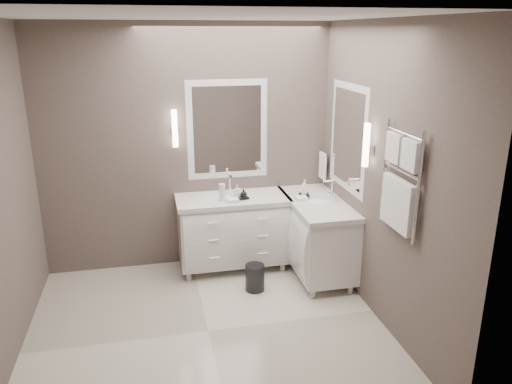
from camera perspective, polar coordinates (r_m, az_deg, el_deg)
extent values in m
cube|color=beige|center=(4.72, -5.48, -15.57)|extent=(3.20, 3.00, 0.01)
cube|color=white|center=(3.94, -6.70, 19.46)|extent=(3.20, 3.00, 0.01)
cube|color=#544843|center=(5.58, -7.86, 4.88)|extent=(3.20, 0.01, 2.70)
cube|color=#544843|center=(2.74, -2.28, -8.97)|extent=(3.20, 0.01, 2.70)
cube|color=#544843|center=(4.58, 14.32, 1.63)|extent=(0.01, 3.00, 2.70)
cube|color=white|center=(5.64, -2.65, -4.43)|extent=(1.20, 0.55, 0.70)
cube|color=silver|center=(5.51, -2.71, -0.82)|extent=(1.24, 0.59, 0.05)
ellipsoid|color=white|center=(5.51, -2.70, -0.97)|extent=(0.36, 0.28, 0.12)
cylinder|color=white|center=(5.61, -3.01, 0.99)|extent=(0.02, 0.02, 0.22)
cube|color=white|center=(5.55, 6.90, -4.91)|extent=(0.55, 1.20, 0.70)
cube|color=silver|center=(5.42, 7.05, -1.25)|extent=(0.59, 1.24, 0.05)
ellipsoid|color=white|center=(5.42, 7.04, -1.40)|extent=(0.36, 0.28, 0.12)
cylinder|color=white|center=(5.43, 8.69, 0.22)|extent=(0.02, 0.02, 0.22)
cube|color=white|center=(5.57, -3.29, 7.11)|extent=(0.90, 0.02, 1.10)
cube|color=white|center=(5.57, -3.29, 7.11)|extent=(0.77, 0.02, 0.96)
cube|color=white|center=(5.23, 10.44, 6.14)|extent=(0.02, 0.90, 1.10)
cube|color=white|center=(5.23, 10.44, 6.14)|extent=(0.02, 0.90, 0.96)
cube|color=white|center=(5.45, -9.24, 6.66)|extent=(0.05, 0.05, 0.10)
cylinder|color=white|center=(5.44, -9.27, 7.18)|extent=(0.06, 0.06, 0.40)
cube|color=white|center=(4.69, 12.44, 4.66)|extent=(0.05, 0.05, 0.10)
cylinder|color=white|center=(4.68, 12.49, 5.26)|extent=(0.06, 0.06, 0.40)
cylinder|color=white|center=(5.79, 7.76, 4.35)|extent=(0.02, 0.22, 0.02)
cube|color=white|center=(5.82, 7.61, 3.00)|extent=(0.03, 0.17, 0.30)
cylinder|color=white|center=(3.97, 18.08, 0.28)|extent=(0.03, 0.03, 0.90)
cylinder|color=white|center=(4.43, 14.55, 2.39)|extent=(0.03, 0.03, 0.90)
cube|color=white|center=(4.02, 17.31, 4.01)|extent=(0.06, 0.22, 0.24)
cube|color=white|center=(4.25, 15.60, 4.86)|extent=(0.06, 0.22, 0.24)
cube|color=white|center=(4.25, 15.92, -1.32)|extent=(0.06, 0.46, 0.42)
cylinder|color=black|center=(5.28, -0.12, -9.75)|extent=(0.27, 0.27, 0.28)
cube|color=black|center=(5.43, -1.79, -0.66)|extent=(0.19, 0.16, 0.02)
cube|color=black|center=(5.54, 5.52, -0.39)|extent=(0.14, 0.17, 0.02)
cylinder|color=silver|center=(5.34, -3.91, -0.08)|extent=(0.08, 0.08, 0.19)
imported|color=white|center=(5.42, -2.15, 0.15)|extent=(0.07, 0.07, 0.13)
imported|color=black|center=(5.39, -1.43, -0.14)|extent=(0.08, 0.08, 0.09)
imported|color=white|center=(5.51, 5.55, 0.55)|extent=(0.08, 0.08, 0.17)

